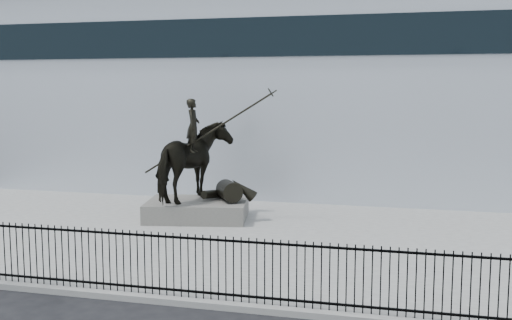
# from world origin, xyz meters

# --- Properties ---
(plaza) EXTENTS (30.00, 12.00, 0.15)m
(plaza) POSITION_xyz_m (0.00, 7.00, 0.07)
(plaza) COLOR gray
(plaza) RESTS_ON ground
(building) EXTENTS (44.00, 14.00, 9.00)m
(building) POSITION_xyz_m (0.00, 20.00, 4.50)
(building) COLOR silver
(building) RESTS_ON ground
(picket_fence) EXTENTS (22.10, 0.10, 1.50)m
(picket_fence) POSITION_xyz_m (0.00, 1.25, 0.90)
(picket_fence) COLOR black
(picket_fence) RESTS_ON plaza
(statue_plinth) EXTENTS (4.00, 3.10, 0.68)m
(statue_plinth) POSITION_xyz_m (-3.01, 9.11, 0.49)
(statue_plinth) COLOR #5C5954
(statue_plinth) RESTS_ON plaza
(equestrian_statue) EXTENTS (4.56, 3.25, 3.92)m
(equestrian_statue) POSITION_xyz_m (-2.94, 9.12, 2.24)
(equestrian_statue) COLOR black
(equestrian_statue) RESTS_ON statue_plinth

